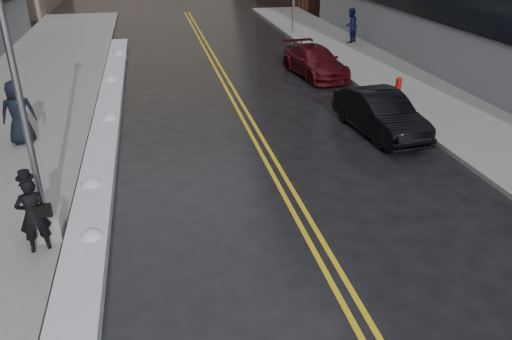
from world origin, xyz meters
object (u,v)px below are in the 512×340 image
lamppost (28,136)px  pedestrian_c (18,113)px  car_black (380,113)px  fire_hydrant (398,85)px  pedestrian_fedora (33,215)px  car_maroon (315,62)px  pedestrian_east (351,25)px

lamppost → pedestrian_c: 6.13m
car_black → fire_hydrant: bearing=49.4°
lamppost → fire_hydrant: bearing=33.0°
pedestrian_fedora → car_maroon: 16.11m
lamppost → pedestrian_fedora: bearing=-100.9°
fire_hydrant → car_maroon: car_maroon is taller
lamppost → pedestrian_fedora: 1.62m
pedestrian_c → pedestrian_east: 20.10m
pedestrian_fedora → car_black: pedestrian_fedora is taller
lamppost → fire_hydrant: size_ratio=10.45×
lamppost → fire_hydrant: 14.81m
pedestrian_c → fire_hydrant: bearing=178.0°
pedestrian_fedora → car_black: size_ratio=0.39×
lamppost → pedestrian_east: bearing=51.9°
pedestrian_fedora → car_maroon: bearing=-145.3°
pedestrian_east → car_black: 14.24m
fire_hydrant → car_black: (-2.38, -3.42, 0.16)m
car_black → lamppost: bearing=-160.9°
pedestrian_c → pedestrian_east: pedestrian_c is taller
lamppost → car_black: size_ratio=1.77×
fire_hydrant → lamppost: bearing=-147.0°
fire_hydrant → pedestrian_east: bearing=79.3°
fire_hydrant → car_black: car_black is taller
pedestrian_east → car_black: bearing=31.1°
pedestrian_c → car_black: 11.59m
pedestrian_c → car_maroon: bearing=-163.0°
fire_hydrant → pedestrian_east: (1.91, 10.15, 0.58)m
pedestrian_east → car_black: (-4.30, -13.57, -0.42)m
car_maroon → car_black: bearing=-98.0°
pedestrian_c → car_black: size_ratio=0.47×
fire_hydrant → pedestrian_c: size_ratio=0.36×
pedestrian_c → pedestrian_east: (15.82, 12.40, -0.03)m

